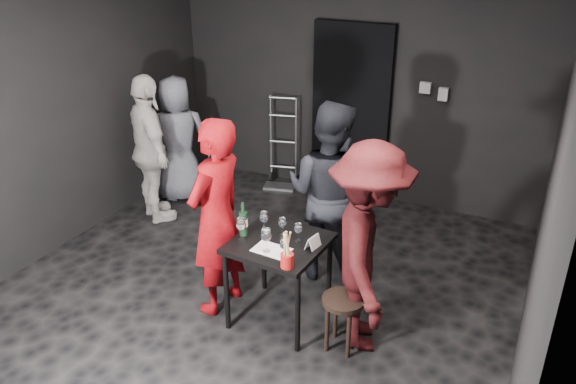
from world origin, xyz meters
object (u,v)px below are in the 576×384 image
at_px(server_red, 216,204).
at_px(bystander_grey, 178,139).
at_px(stool, 343,309).
at_px(man_maroon, 369,236).
at_px(hand_truck, 282,170).
at_px(tasting_table, 279,252).
at_px(bystander_cream, 150,142).
at_px(woman_black, 329,180).
at_px(wine_bottle, 243,222).
at_px(breadstick_cup, 287,251).

distance_m(server_red, bystander_grey, 2.31).
bearing_deg(stool, server_red, 176.76).
bearing_deg(man_maroon, hand_truck, 16.98).
distance_m(tasting_table, server_red, 0.65).
height_order(hand_truck, bystander_cream, bystander_cream).
relative_size(man_maroon, bystander_grey, 1.25).
bearing_deg(bystander_cream, bystander_grey, -50.25).
height_order(woman_black, bystander_cream, woman_black).
distance_m(tasting_table, wine_bottle, 0.38).
relative_size(woman_black, breadstick_cup, 6.27).
bearing_deg(wine_bottle, hand_truck, 109.72).
bearing_deg(tasting_table, man_maroon, 2.57).
bearing_deg(hand_truck, server_red, -90.23).
bearing_deg(man_maroon, breadstick_cup, 102.24).
distance_m(server_red, man_maroon, 1.29).
xyz_separation_m(hand_truck, woman_black, (1.29, -1.63, 0.77)).
relative_size(server_red, breadstick_cup, 6.37).
bearing_deg(hand_truck, bystander_cream, -136.59).
bearing_deg(bystander_cream, woman_black, -150.69).
bearing_deg(server_red, woman_black, 149.60).
bearing_deg(bystander_grey, man_maroon, 116.77).
bearing_deg(bystander_grey, bystander_cream, 60.61).
height_order(hand_truck, man_maroon, man_maroon).
relative_size(man_maroon, breadstick_cup, 6.16).
relative_size(tasting_table, server_red, 0.38).
relative_size(hand_truck, man_maroon, 0.61).
bearing_deg(bystander_cream, tasting_table, -171.53).
distance_m(man_maroon, bystander_grey, 3.28).
xyz_separation_m(bystander_grey, breadstick_cup, (2.38, -1.89, 0.12)).
relative_size(bystander_grey, wine_bottle, 5.21).
distance_m(hand_truck, tasting_table, 2.76).
bearing_deg(hand_truck, wine_bottle, -85.02).
height_order(man_maroon, bystander_grey, man_maroon).
xyz_separation_m(server_red, breadstick_cup, (0.77, -0.25, -0.11)).
relative_size(tasting_table, bystander_grey, 0.49).
bearing_deg(hand_truck, bystander_grey, -152.48).
distance_m(server_red, wine_bottle, 0.28).
bearing_deg(bystander_cream, man_maroon, -164.84).
distance_m(tasting_table, woman_black, 0.89).
height_order(bystander_cream, bystander_grey, bystander_cream).
xyz_separation_m(stool, bystander_grey, (-2.77, 1.71, 0.40)).
relative_size(wine_bottle, breadstick_cup, 0.94).
bearing_deg(bystander_grey, wine_bottle, 103.75).
height_order(hand_truck, tasting_table, hand_truck).
bearing_deg(server_red, man_maroon, 99.95).
relative_size(stool, man_maroon, 0.24).
distance_m(stool, woman_black, 1.25).
bearing_deg(bystander_cream, breadstick_cup, -175.43).
distance_m(woman_black, wine_bottle, 0.95).
bearing_deg(breadstick_cup, bystander_grey, 141.42).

